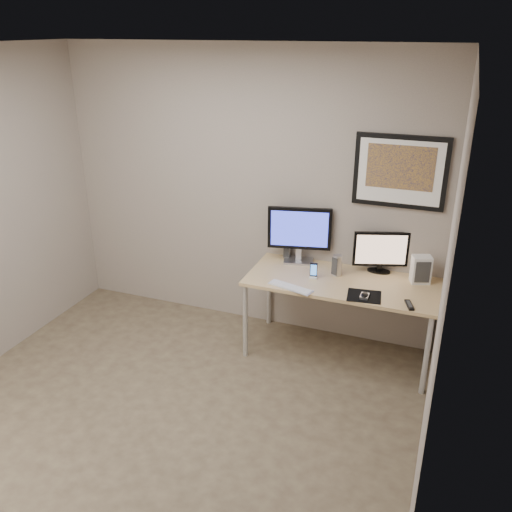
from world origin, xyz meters
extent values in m
plane|color=#4B3E2F|center=(0.00, 0.00, 0.00)|extent=(3.60, 3.60, 0.00)
plane|color=white|center=(0.00, 0.00, 2.60)|extent=(3.60, 3.60, 0.00)
plane|color=gray|center=(0.00, 1.70, 1.30)|extent=(3.60, 0.00, 3.60)
plane|color=gray|center=(1.80, 0.00, 1.30)|extent=(0.00, 3.40, 3.40)
cube|color=tan|center=(1.00, 1.35, 0.71)|extent=(1.60, 0.70, 0.03)
cylinder|color=silver|center=(0.24, 1.04, 0.35)|extent=(0.04, 0.04, 0.70)
cylinder|color=silver|center=(0.24, 1.66, 0.35)|extent=(0.04, 0.04, 0.70)
cylinder|color=silver|center=(1.76, 1.04, 0.35)|extent=(0.04, 0.04, 0.70)
cylinder|color=silver|center=(1.76, 1.66, 0.35)|extent=(0.04, 0.04, 0.70)
cube|color=black|center=(1.35, 1.68, 1.62)|extent=(0.75, 0.03, 0.60)
cube|color=white|center=(1.35, 1.67, 1.62)|extent=(0.67, 0.00, 0.52)
cube|color=#F7AC21|center=(1.35, 1.66, 1.66)|extent=(0.54, 0.00, 0.36)
cube|color=#B5B5BA|center=(0.54, 1.60, 0.74)|extent=(0.30, 0.23, 0.02)
cube|color=#B5B5BA|center=(0.54, 1.60, 0.81)|extent=(0.06, 0.05, 0.11)
cube|color=black|center=(0.54, 1.60, 1.05)|extent=(0.56, 0.16, 0.38)
cube|color=#222A97|center=(0.54, 1.58, 1.05)|extent=(0.50, 0.11, 0.32)
cube|color=black|center=(1.26, 1.64, 0.74)|extent=(0.22, 0.17, 0.02)
cube|color=black|center=(1.26, 1.64, 0.77)|extent=(0.05, 0.05, 0.05)
cube|color=black|center=(1.26, 1.64, 0.95)|extent=(0.46, 0.18, 0.31)
cube|color=tan|center=(1.26, 1.62, 0.95)|extent=(0.41, 0.14, 0.26)
cylinder|color=#B5B5BA|center=(0.41, 1.66, 0.82)|extent=(0.08, 0.08, 0.17)
cylinder|color=#B5B5BA|center=(0.93, 1.44, 0.82)|extent=(0.10, 0.10, 0.19)
cube|color=black|center=(0.76, 1.31, 0.80)|extent=(0.07, 0.07, 0.14)
cube|color=silver|center=(0.63, 1.06, 0.74)|extent=(0.40, 0.20, 0.01)
cube|color=black|center=(1.23, 1.13, 0.73)|extent=(0.29, 0.27, 0.00)
ellipsoid|color=black|center=(1.23, 1.10, 0.75)|extent=(0.06, 0.10, 0.03)
cube|color=black|center=(1.58, 1.09, 0.74)|extent=(0.09, 0.16, 0.02)
cube|color=silver|center=(1.61, 1.55, 0.85)|extent=(0.18, 0.16, 0.23)
camera|label=1|loc=(1.78, -2.76, 2.72)|focal=38.00mm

